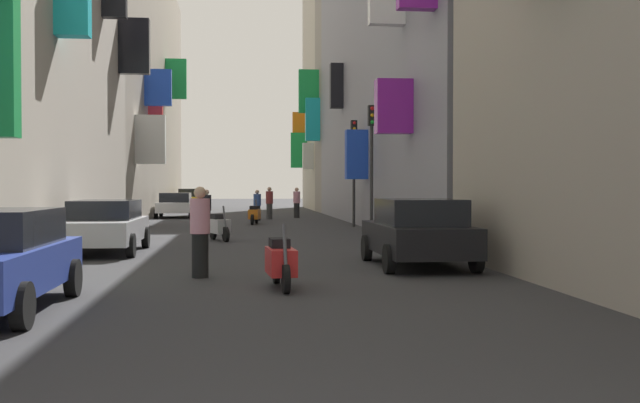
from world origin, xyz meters
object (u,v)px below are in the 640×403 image
at_px(pedestrian_near_left, 200,232).
at_px(pedestrian_crossing, 206,210).
at_px(pedestrian_mid_street, 257,205).
at_px(traffic_light_far_corner, 354,155).
at_px(parked_car_black, 418,231).
at_px(pedestrian_far_away, 297,203).
at_px(parked_car_silver, 105,225).
at_px(scooter_orange, 254,214).
at_px(parked_car_yellow, 190,199).
at_px(pedestrian_near_right, 269,203).
at_px(scooter_silver, 219,226).
at_px(scooter_red, 281,261).
at_px(parked_car_white, 175,204).
at_px(traffic_light_near_corner, 372,147).

bearing_deg(pedestrian_near_left, pedestrian_crossing, 92.00).
height_order(pedestrian_mid_street, traffic_light_far_corner, traffic_light_far_corner).
xyz_separation_m(parked_car_black, pedestrian_mid_street, (-2.97, 22.02, -0.00)).
xyz_separation_m(parked_car_black, pedestrian_far_away, (-0.72, 25.20, 0.06)).
xyz_separation_m(parked_car_silver, scooter_orange, (4.22, 14.24, -0.27)).
bearing_deg(pedestrian_crossing, parked_car_yellow, 95.05).
relative_size(scooter_orange, pedestrian_near_right, 1.08).
height_order(parked_car_black, scooter_silver, parked_car_black).
relative_size(scooter_orange, pedestrian_mid_street, 1.18).
height_order(parked_car_silver, pedestrian_near_right, pedestrian_near_right).
height_order(scooter_silver, pedestrian_crossing, pedestrian_crossing).
xyz_separation_m(parked_car_silver, parked_car_black, (7.40, -4.25, 0.04)).
xyz_separation_m(pedestrian_crossing, pedestrian_mid_street, (2.19, 8.30, -0.03)).
relative_size(parked_car_silver, pedestrian_mid_street, 2.83).
xyz_separation_m(scooter_red, pedestrian_mid_street, (0.20, 25.15, 0.31)).
relative_size(pedestrian_near_right, pedestrian_far_away, 1.02).
bearing_deg(parked_car_black, parked_car_yellow, 100.69).
height_order(parked_car_silver, parked_car_yellow, parked_car_yellow).
relative_size(parked_car_white, pedestrian_crossing, 2.47).
bearing_deg(scooter_orange, parked_car_white, 117.78).
distance_m(scooter_red, pedestrian_far_away, 28.44).
height_order(parked_car_black, pedestrian_near_left, pedestrian_near_left).
height_order(scooter_silver, traffic_light_near_corner, traffic_light_near_corner).
bearing_deg(scooter_silver, pedestrian_crossing, 96.64).
height_order(parked_car_white, parked_car_yellow, parked_car_yellow).
bearing_deg(traffic_light_near_corner, pedestrian_mid_street, 109.90).
distance_m(scooter_red, pedestrian_crossing, 16.97).
bearing_deg(traffic_light_far_corner, pedestrian_near_right, 113.67).
xyz_separation_m(parked_car_black, traffic_light_near_corner, (0.96, 11.17, 2.41)).
bearing_deg(scooter_silver, parked_car_silver, -125.74).
bearing_deg(scooter_orange, pedestrian_far_away, 69.90).
xyz_separation_m(pedestrian_near_right, traffic_light_far_corner, (3.33, -7.60, 2.25)).
height_order(parked_car_silver, pedestrian_far_away, pedestrian_far_away).
distance_m(traffic_light_near_corner, traffic_light_far_corner, 4.79).
relative_size(traffic_light_near_corner, traffic_light_far_corner, 1.03).
distance_m(parked_car_black, pedestrian_mid_street, 22.21).
relative_size(pedestrian_crossing, pedestrian_far_away, 0.97).
xyz_separation_m(parked_car_silver, pedestrian_mid_street, (4.44, 17.77, 0.04)).
relative_size(parked_car_white, scooter_orange, 2.18).
xyz_separation_m(parked_car_silver, traffic_light_far_corner, (8.45, 11.71, 2.37)).
xyz_separation_m(parked_car_yellow, scooter_orange, (4.23, -20.79, -0.34)).
xyz_separation_m(parked_car_silver, parked_car_white, (-0.02, 22.29, -0.01)).
distance_m(scooter_silver, traffic_light_far_corner, 9.86).
height_order(parked_car_silver, scooter_orange, parked_car_silver).
relative_size(parked_car_black, parked_car_yellow, 0.90).
distance_m(pedestrian_near_left, pedestrian_near_right, 25.14).
distance_m(scooter_orange, pedestrian_near_left, 20.01).
distance_m(pedestrian_near_right, traffic_light_far_corner, 8.60).
height_order(pedestrian_near_left, traffic_light_near_corner, traffic_light_near_corner).
bearing_deg(parked_car_silver, scooter_red, -60.16).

